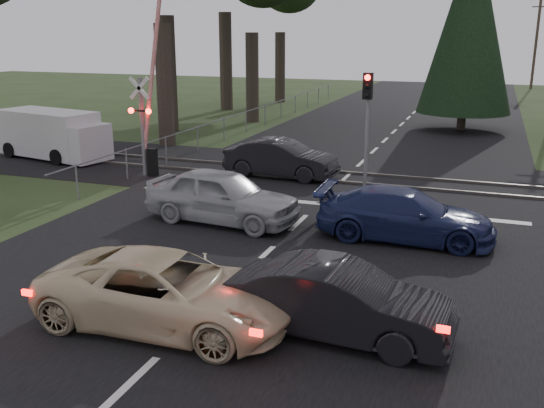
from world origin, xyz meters
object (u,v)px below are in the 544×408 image
at_px(dark_car_far, 281,159).
at_px(cream_coupe, 167,291).
at_px(utility_pole_far, 536,39).
at_px(blue_sedan, 405,215).
at_px(dark_hatchback, 339,302).
at_px(silver_car, 222,196).
at_px(traffic_signal_center, 367,111).
at_px(crossing_signal, 147,124).
at_px(white_van, 55,135).

bearing_deg(dark_car_far, cream_coupe, -166.70).
relative_size(utility_pole_far, blue_sedan, 1.89).
bearing_deg(dark_hatchback, cream_coupe, 104.79).
distance_m(cream_coupe, blue_sedan, 7.49).
distance_m(utility_pole_far, silver_car, 50.94).
relative_size(traffic_signal_center, dark_hatchback, 0.98).
relative_size(cream_coupe, dark_hatchback, 1.20).
bearing_deg(crossing_signal, utility_pole_far, 70.77).
bearing_deg(crossing_signal, white_van, 164.64).
xyz_separation_m(cream_coupe, dark_car_far, (-1.98, 12.39, 0.03)).
relative_size(traffic_signal_center, dark_car_far, 0.94).
distance_m(traffic_signal_center, silver_car, 6.52).
bearing_deg(traffic_signal_center, dark_hatchback, -80.86).
bearing_deg(silver_car, traffic_signal_center, -24.61).
height_order(crossing_signal, utility_pole_far, utility_pole_far).
bearing_deg(traffic_signal_center, crossing_signal, -173.85).
bearing_deg(crossing_signal, cream_coupe, -57.58).
relative_size(crossing_signal, utility_pole_far, 0.77).
bearing_deg(utility_pole_far, traffic_signal_center, -99.60).
distance_m(utility_pole_far, dark_hatchback, 55.77).
distance_m(cream_coupe, dark_car_far, 12.55).
bearing_deg(white_van, dark_car_far, 11.58).
bearing_deg(utility_pole_far, cream_coupe, -99.05).
distance_m(utility_pole_far, dark_car_far, 45.13).
relative_size(crossing_signal, blue_sedan, 1.46).
height_order(utility_pole_far, cream_coupe, utility_pole_far).
xyz_separation_m(crossing_signal, white_van, (-5.69, 1.56, -1.00)).
bearing_deg(dark_hatchback, silver_car, 43.91).
xyz_separation_m(traffic_signal_center, cream_coupe, (-1.42, -11.68, -2.11)).
distance_m(utility_pole_far, blue_sedan, 49.87).
xyz_separation_m(silver_car, dark_car_far, (-0.25, 6.05, -0.07)).
relative_size(silver_car, blue_sedan, 0.98).
height_order(blue_sedan, white_van, white_van).
xyz_separation_m(traffic_signal_center, blue_sedan, (2.14, -5.09, -2.12)).
xyz_separation_m(dark_hatchback, white_van, (-15.74, 11.68, 0.37)).
bearing_deg(traffic_signal_center, white_van, 177.24).
distance_m(cream_coupe, silver_car, 6.57).
bearing_deg(dark_car_far, white_van, 94.44).
height_order(crossing_signal, cream_coupe, crossing_signal).
distance_m(crossing_signal, utility_pole_far, 47.96).
relative_size(blue_sedan, dark_car_far, 1.09).
distance_m(utility_pole_far, cream_coupe, 56.85).
xyz_separation_m(cream_coupe, blue_sedan, (3.56, 6.58, -0.00)).
xyz_separation_m(crossing_signal, dark_hatchback, (10.05, -10.11, -1.37)).
height_order(cream_coupe, dark_car_far, dark_car_far).
bearing_deg(dark_car_far, dark_hatchback, -151.95).
relative_size(crossing_signal, white_van, 1.24).
height_order(crossing_signal, blue_sedan, crossing_signal).
relative_size(cream_coupe, dark_car_far, 1.14).
xyz_separation_m(crossing_signal, blue_sedan, (10.41, -4.20, -1.37)).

